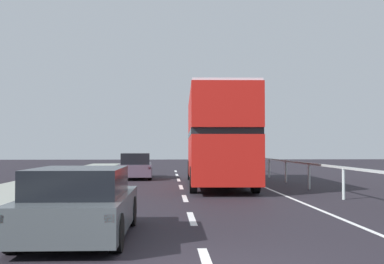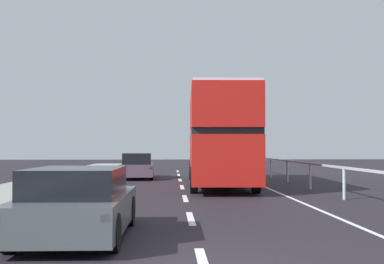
{
  "view_description": "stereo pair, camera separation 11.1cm",
  "coord_description": "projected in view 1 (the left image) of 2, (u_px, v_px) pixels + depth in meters",
  "views": [
    {
      "loc": [
        -0.59,
        -6.42,
        1.72
      ],
      "look_at": [
        0.18,
        8.49,
        2.2
      ],
      "focal_mm": 44.68,
      "sensor_mm": 36.0,
      "label": 1
    },
    {
      "loc": [
        -0.48,
        -6.43,
        1.72
      ],
      "look_at": [
        0.18,
        8.49,
        2.2
      ],
      "focal_mm": 44.68,
      "sensor_mm": 36.0,
      "label": 2
    }
  ],
  "objects": [
    {
      "name": "lane_paint_markings",
      "position": [
        257.0,
        202.0,
        14.86
      ],
      "size": [
        3.72,
        46.0,
        0.01
      ],
      "color": "silver",
      "rests_on": "ground"
    },
    {
      "name": "bridge_side_railing",
      "position": [
        343.0,
        172.0,
        15.67
      ],
      "size": [
        0.1,
        42.0,
        1.09
      ],
      "color": "#AEBABA",
      "rests_on": "ground"
    },
    {
      "name": "double_decker_bus_red",
      "position": [
        217.0,
        136.0,
        21.48
      ],
      "size": [
        2.88,
        10.45,
        4.12
      ],
      "rotation": [
        0.0,
        0.0,
        -0.03
      ],
      "color": "#AD1813",
      "rests_on": "ground"
    },
    {
      "name": "sedan_car_ahead",
      "position": [
        136.0,
        166.0,
        26.18
      ],
      "size": [
        1.9,
        4.46,
        1.39
      ],
      "rotation": [
        0.0,
        0.0,
        0.04
      ],
      "color": "#4E4558",
      "rests_on": "ground"
    },
    {
      "name": "hatchback_car_near",
      "position": [
        80.0,
        204.0,
        9.05
      ],
      "size": [
        1.92,
        4.09,
        1.33
      ],
      "rotation": [
        0.0,
        0.0,
        -0.01
      ],
      "color": "#464D51",
      "rests_on": "ground"
    }
  ]
}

